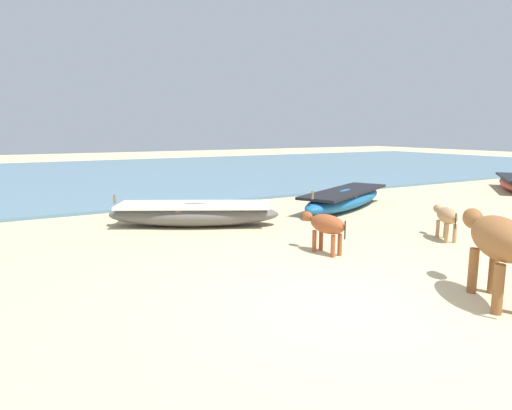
% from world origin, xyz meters
% --- Properties ---
extents(ground, '(80.00, 80.00, 0.00)m').
position_xyz_m(ground, '(0.00, 0.00, 0.00)').
color(ground, '#CCB789').
extents(sea_water, '(60.00, 20.00, 0.08)m').
position_xyz_m(sea_water, '(0.00, 17.86, 0.04)').
color(sea_water, slate).
rests_on(sea_water, ground).
extents(fishing_boat_0, '(4.29, 2.85, 0.71)m').
position_xyz_m(fishing_boat_0, '(4.46, 5.37, 0.28)').
color(fishing_boat_0, '#1E669E').
rests_on(fishing_boat_0, ground).
extents(fishing_boat_2, '(3.83, 2.72, 0.71)m').
position_xyz_m(fishing_boat_2, '(0.05, 5.34, 0.28)').
color(fishing_boat_2, '#5B5651').
rests_on(fishing_boat_2, ground).
extents(cow_adult_brown, '(1.18, 1.53, 1.09)m').
position_xyz_m(cow_adult_brown, '(1.63, -0.71, 0.78)').
color(cow_adult_brown, brown).
rests_on(cow_adult_brown, ground).
extents(calf_near_rust, '(0.40, 1.07, 0.69)m').
position_xyz_m(calf_near_rust, '(1.19, 2.08, 0.50)').
color(calf_near_rust, '#9E4C28').
rests_on(calf_near_rust, ground).
extents(calf_far_tan, '(0.66, 0.93, 0.65)m').
position_xyz_m(calf_far_tan, '(3.83, 1.68, 0.47)').
color(calf_far_tan, tan).
rests_on(calf_far_tan, ground).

